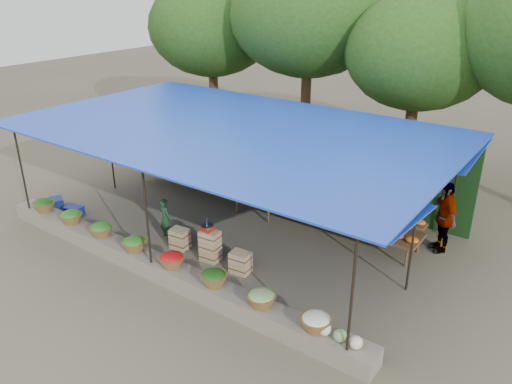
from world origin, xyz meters
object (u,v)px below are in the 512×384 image
Objects in this scene: crate_counter at (209,248)px; vendor_seated at (165,218)px; blue_crate_back at (74,211)px; blue_crate_front at (57,203)px; weighing_scale at (207,228)px.

crate_counter is 2.19× the size of vendor_seated.
crate_counter is 4.67m from blue_crate_back.
crate_counter reaches higher than blue_crate_front.
weighing_scale is 0.64× the size of blue_crate_back.
vendor_seated is 3.09m from blue_crate_back.
weighing_scale is 0.29× the size of vendor_seated.
weighing_scale is 0.69× the size of blue_crate_front.
vendor_seated is (-1.65, 0.19, 0.23)m from crate_counter.
vendor_seated is at bearing 173.10° from weighing_scale.
vendor_seated reaches higher than blue_crate_back.
weighing_scale reaches higher than blue_crate_front.
weighing_scale reaches higher than blue_crate_back.
crate_counter is 5.20× the size of blue_crate_front.
vendor_seated is at bearing 3.19° from blue_crate_back.
crate_counter is 1.67m from vendor_seated.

